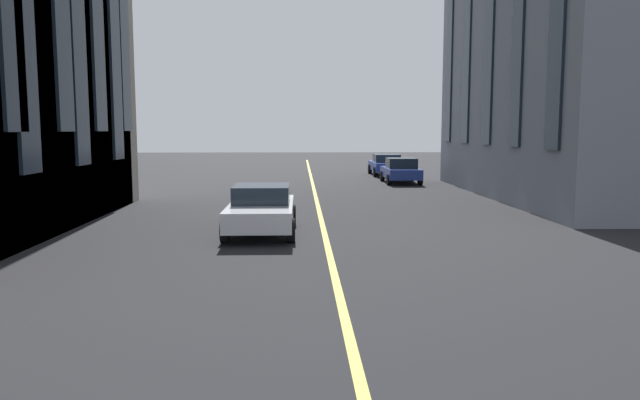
# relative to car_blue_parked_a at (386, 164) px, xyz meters

# --- Properties ---
(lane_centre_line) EXTENTS (80.00, 0.16, 0.01)m
(lane_centre_line) POSITION_rel_car_blue_parked_a_xyz_m (-20.30, 4.90, -0.70)
(lane_centre_line) COLOR #D8C64C
(lane_centre_line) RESTS_ON ground_plane
(car_blue_parked_a) EXTENTS (4.40, 1.95, 1.37)m
(car_blue_parked_a) POSITION_rel_car_blue_parked_a_xyz_m (0.00, 0.00, 0.00)
(car_blue_parked_a) COLOR navy
(car_blue_parked_a) RESTS_ON ground_plane
(car_silver_parked_b) EXTENTS (4.40, 1.95, 1.37)m
(car_silver_parked_b) POSITION_rel_car_blue_parked_a_xyz_m (-21.85, 6.71, 0.00)
(car_silver_parked_b) COLOR #B7BABF
(car_silver_parked_b) RESTS_ON ground_plane
(car_blue_near) EXTENTS (3.90, 1.89, 1.40)m
(car_blue_near) POSITION_rel_car_blue_parked_a_xyz_m (-5.82, 0.00, -0.00)
(car_blue_near) COLOR navy
(car_blue_near) RESTS_ON ground_plane
(building_right_near) EXTENTS (17.35, 11.37, 16.49)m
(building_right_near) POSITION_rel_car_blue_parked_a_xyz_m (-12.84, -8.22, 7.54)
(building_right_near) COLOR slate
(building_right_near) RESTS_ON ground_plane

